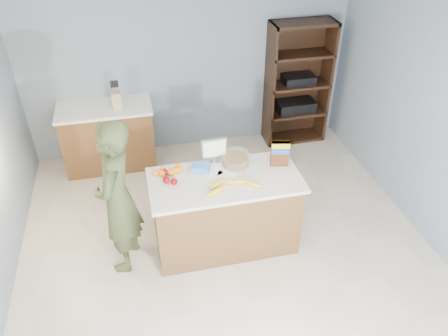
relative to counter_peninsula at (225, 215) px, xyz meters
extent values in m
cube|color=beige|center=(0.00, -0.30, -0.42)|extent=(4.50, 5.00, 0.02)
cube|color=gray|center=(0.00, 2.20, 0.83)|extent=(4.50, 0.02, 2.50)
cube|color=gray|center=(2.25, -0.30, 0.83)|extent=(0.02, 5.00, 2.50)
cube|color=white|center=(0.00, -0.30, 2.08)|extent=(4.50, 5.00, 0.02)
cube|color=brown|center=(0.00, 0.00, 0.01)|extent=(1.50, 0.70, 0.86)
cube|color=silver|center=(0.00, 0.00, 0.46)|extent=(1.56, 0.76, 0.04)
cube|color=black|center=(0.00, 0.00, -0.37)|extent=(1.46, 0.66, 0.10)
cube|color=brown|center=(-1.20, 1.90, 0.01)|extent=(1.20, 0.60, 0.86)
cube|color=white|center=(-1.20, 1.90, 0.46)|extent=(1.24, 0.62, 0.04)
cube|color=black|center=(1.55, 2.18, 0.48)|extent=(0.90, 0.04, 1.80)
cube|color=black|center=(1.12, 2.00, 0.48)|extent=(0.04, 0.40, 1.80)
cube|color=black|center=(1.98, 2.00, 0.48)|extent=(0.04, 0.40, 1.80)
cube|color=black|center=(1.55, 2.00, -0.40)|extent=(0.90, 0.40, 0.04)
cube|color=black|center=(1.55, 2.00, 0.03)|extent=(0.90, 0.40, 0.04)
cube|color=black|center=(1.55, 2.00, 0.48)|extent=(0.90, 0.40, 0.04)
cube|color=black|center=(1.55, 2.00, 0.93)|extent=(0.90, 0.40, 0.04)
cube|color=black|center=(1.55, 2.00, 1.36)|extent=(0.90, 0.40, 0.04)
cube|color=black|center=(1.55, 2.00, 0.13)|extent=(0.55, 0.32, 0.16)
cube|color=black|center=(1.55, 2.00, 0.56)|extent=(0.45, 0.30, 0.12)
imported|color=#3A4323|center=(-1.08, -0.02, 0.43)|extent=(0.55, 0.70, 1.70)
cube|color=tan|center=(-1.02, 1.82, 0.59)|extent=(0.12, 0.10, 0.22)
cylinder|color=black|center=(-1.06, 1.82, 0.75)|extent=(0.02, 0.02, 0.09)
cylinder|color=black|center=(-1.04, 1.82, 0.75)|extent=(0.02, 0.02, 0.09)
cylinder|color=black|center=(-1.02, 1.82, 0.75)|extent=(0.02, 0.02, 0.09)
cylinder|color=black|center=(-1.00, 1.82, 0.75)|extent=(0.02, 0.02, 0.09)
cylinder|color=black|center=(-0.98, 1.82, 0.75)|extent=(0.02, 0.02, 0.09)
cube|color=white|center=(-0.11, 0.10, 0.49)|extent=(0.25, 0.19, 0.00)
cube|color=white|center=(0.05, 0.06, 0.49)|extent=(0.24, 0.18, 0.00)
ellipsoid|color=yellow|center=(-0.10, -0.10, 0.51)|extent=(0.22, 0.17, 0.05)
ellipsoid|color=yellow|center=(-0.14, -0.21, 0.51)|extent=(0.23, 0.14, 0.05)
ellipsoid|color=yellow|center=(0.09, -0.11, 0.51)|extent=(0.23, 0.08, 0.05)
ellipsoid|color=yellow|center=(0.23, -0.17, 0.51)|extent=(0.20, 0.19, 0.05)
sphere|color=#900209|center=(-0.59, 0.20, 0.52)|extent=(0.07, 0.07, 0.07)
sphere|color=#900209|center=(-0.52, 0.02, 0.52)|extent=(0.07, 0.07, 0.07)
sphere|color=#900209|center=(-0.59, 0.07, 0.52)|extent=(0.07, 0.07, 0.07)
sphere|color=orange|center=(-0.62, 0.19, 0.52)|extent=(0.07, 0.07, 0.07)
sphere|color=orange|center=(-0.61, 0.25, 0.52)|extent=(0.07, 0.07, 0.07)
sphere|color=orange|center=(-0.53, 0.18, 0.52)|extent=(0.07, 0.07, 0.07)
sphere|color=orange|center=(-0.44, 0.22, 0.52)|extent=(0.07, 0.07, 0.07)
sphere|color=orange|center=(-0.69, 0.21, 0.52)|extent=(0.07, 0.07, 0.07)
sphere|color=orange|center=(-0.48, 0.22, 0.52)|extent=(0.07, 0.07, 0.07)
sphere|color=orange|center=(-0.44, 0.27, 0.52)|extent=(0.07, 0.07, 0.07)
cube|color=blue|center=(-0.21, 0.19, 0.52)|extent=(0.21, 0.18, 0.08)
cylinder|color=#267219|center=(0.17, 0.23, 0.53)|extent=(0.27, 0.27, 0.09)
cylinder|color=white|center=(0.17, 0.23, 0.55)|extent=(0.30, 0.30, 0.13)
cylinder|color=silver|center=(-0.04, 0.34, 0.49)|extent=(0.12, 0.12, 0.01)
cylinder|color=silver|center=(-0.04, 0.34, 0.52)|extent=(0.02, 0.02, 0.05)
cube|color=silver|center=(-0.04, 0.34, 0.66)|extent=(0.28, 0.05, 0.22)
cube|color=yellow|center=(-0.04, 0.32, 0.66)|extent=(0.24, 0.01, 0.18)
cube|color=#592B14|center=(0.62, 0.11, 0.63)|extent=(0.20, 0.11, 0.28)
cube|color=yellow|center=(0.62, 0.11, 0.74)|extent=(0.20, 0.11, 0.06)
cube|color=blue|center=(0.62, 0.11, 0.67)|extent=(0.20, 0.11, 0.05)
camera|label=1|loc=(-0.82, -3.47, 3.14)|focal=35.00mm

